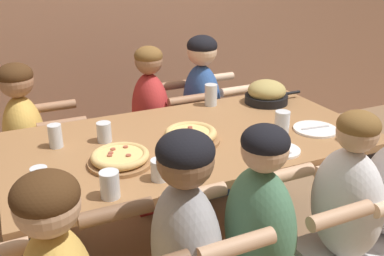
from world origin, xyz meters
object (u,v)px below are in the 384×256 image
at_px(drinking_glass_e, 211,95).
at_px(drinking_glass_g, 56,137).
at_px(diner_near_midright, 340,239).
at_px(pizza_board_main, 120,158).
at_px(drinking_glass_a, 282,124).
at_px(diner_far_left, 29,158).
at_px(empty_plate_b, 281,150).
at_px(skillet_bowl, 267,93).
at_px(diner_far_center, 152,136).
at_px(drinking_glass_h, 110,186).
at_px(diner_far_midright, 202,123).
at_px(drinking_glass_c, 104,133).
at_px(empty_plate_a, 315,129).
at_px(drinking_glass_b, 357,123).
at_px(cocktail_glass_blue, 160,171).
at_px(pizza_board_second, 191,135).
at_px(drinking_glass_f, 41,185).
at_px(drinking_glass_d, 359,130).

xyz_separation_m(drinking_glass_e, drinking_glass_g, (-0.98, -0.23, -0.02)).
bearing_deg(diner_near_midright, pizza_board_main, 55.66).
height_order(drinking_glass_a, diner_far_left, diner_far_left).
bearing_deg(diner_far_left, empty_plate_b, 46.49).
height_order(skillet_bowl, diner_far_left, diner_far_left).
height_order(diner_far_center, diner_far_left, diner_far_center).
relative_size(pizza_board_main, diner_far_left, 0.27).
bearing_deg(drinking_glass_e, drinking_glass_h, -136.75).
xyz_separation_m(drinking_glass_g, diner_far_midright, (1.07, 0.54, -0.30)).
distance_m(drinking_glass_a, drinking_glass_e, 0.59).
relative_size(drinking_glass_a, drinking_glass_c, 1.26).
bearing_deg(diner_far_midright, empty_plate_a, 14.92).
bearing_deg(drinking_glass_a, drinking_glass_b, -24.64).
bearing_deg(cocktail_glass_blue, drinking_glass_b, 0.93).
relative_size(diner_far_center, diner_near_midright, 1.02).
bearing_deg(cocktail_glass_blue, pizza_board_second, 46.98).
bearing_deg(diner_far_midright, diner_far_left, -90.00).
height_order(drinking_glass_a, drinking_glass_c, drinking_glass_a).
distance_m(skillet_bowl, drinking_glass_c, 1.11).
distance_m(diner_far_center, diner_far_midright, 0.38).
bearing_deg(drinking_glass_a, drinking_glass_f, -174.26).
bearing_deg(drinking_glass_h, drinking_glass_g, 102.14).
height_order(skillet_bowl, drinking_glass_g, skillet_bowl).
bearing_deg(pizza_board_main, diner_far_center, 62.15).
bearing_deg(pizza_board_second, skillet_bowl, 26.64).
height_order(empty_plate_b, diner_far_left, diner_far_left).
bearing_deg(cocktail_glass_blue, drinking_glass_e, 50.24).
relative_size(drinking_glass_f, drinking_glass_g, 1.11).
relative_size(empty_plate_a, cocktail_glass_blue, 2.08).
distance_m(drinking_glass_a, drinking_glass_d, 0.39).
bearing_deg(drinking_glass_f, diner_far_center, 51.00).
bearing_deg(skillet_bowl, cocktail_glass_blue, -146.34).
height_order(drinking_glass_c, drinking_glass_h, drinking_glass_h).
distance_m(cocktail_glass_blue, drinking_glass_h, 0.24).
distance_m(drinking_glass_c, drinking_glass_d, 1.30).
relative_size(cocktail_glass_blue, drinking_glass_h, 1.02).
bearing_deg(diner_far_midright, drinking_glass_f, -50.01).
relative_size(cocktail_glass_blue, drinking_glass_f, 0.88).
bearing_deg(drinking_glass_c, drinking_glass_b, -20.74).
distance_m(pizza_board_main, drinking_glass_a, 0.87).
height_order(drinking_glass_f, diner_far_left, diner_far_left).
relative_size(drinking_glass_e, drinking_glass_f, 1.04).
bearing_deg(drinking_glass_d, skillet_bowl, 97.25).
height_order(drinking_glass_c, drinking_glass_e, drinking_glass_e).
relative_size(pizza_board_second, cocktail_glass_blue, 2.64).
xyz_separation_m(pizza_board_second, drinking_glass_e, (0.35, 0.46, 0.03)).
relative_size(empty_plate_a, drinking_glass_d, 1.64).
distance_m(diner_far_center, diner_near_midright, 1.47).
bearing_deg(drinking_glass_e, diner_far_midright, 73.85).
distance_m(empty_plate_b, diner_far_left, 1.55).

